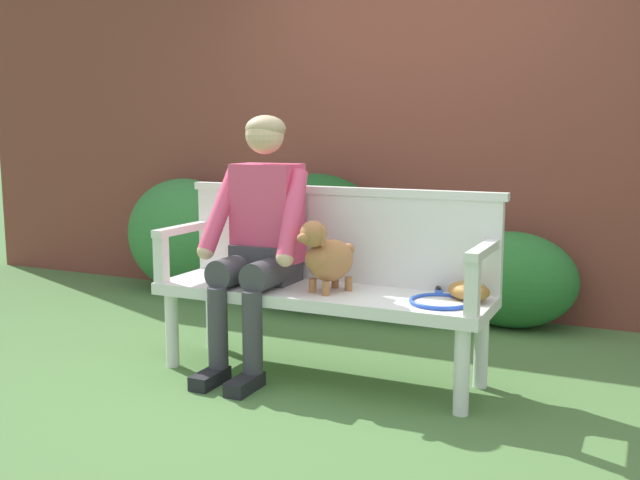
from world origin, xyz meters
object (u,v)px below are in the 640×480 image
(person_seated, at_px, (260,232))
(tennis_racket, at_px, (440,300))
(dog_on_bench, at_px, (326,256))
(baseball_glove, at_px, (469,291))
(garden_bench, at_px, (320,300))

(person_seated, relative_size, tennis_racket, 2.28)
(person_seated, distance_m, dog_on_bench, 0.41)
(person_seated, height_order, baseball_glove, person_seated)
(garden_bench, bearing_deg, person_seated, -177.74)
(baseball_glove, bearing_deg, person_seated, -141.80)
(baseball_glove, bearing_deg, garden_bench, -140.71)
(person_seated, relative_size, baseball_glove, 6.04)
(garden_bench, height_order, dog_on_bench, dog_on_bench)
(garden_bench, relative_size, dog_on_bench, 4.70)
(garden_bench, height_order, baseball_glove, baseball_glove)
(person_seated, height_order, dog_on_bench, person_seated)
(garden_bench, relative_size, tennis_racket, 2.96)
(tennis_racket, bearing_deg, baseball_glove, 40.39)
(garden_bench, bearing_deg, dog_on_bench, -44.51)
(dog_on_bench, height_order, tennis_racket, dog_on_bench)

